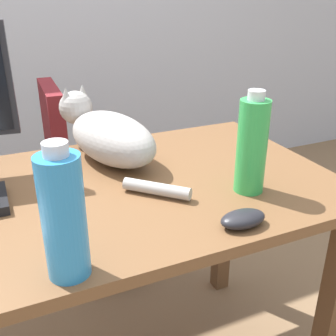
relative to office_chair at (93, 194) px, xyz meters
name	(u,v)px	position (x,y,z in m)	size (l,w,h in m)	color
desk	(90,229)	(-0.17, -0.70, 0.27)	(1.37, 0.73, 0.75)	brown
office_chair	(93,194)	(0.00, 0.00, 0.00)	(0.48, 0.48, 0.89)	black
cat	(108,135)	(-0.05, -0.50, 0.46)	(0.27, 0.59, 0.20)	#B2ADA8
computer_mouse	(243,219)	(0.11, -1.00, 0.40)	(0.11, 0.06, 0.04)	#232328
water_bottle	(64,216)	(-0.27, -1.00, 0.50)	(0.08, 0.08, 0.26)	#2D8CD1
spray_bottle	(252,146)	(0.23, -0.85, 0.50)	(0.08, 0.08, 0.27)	green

